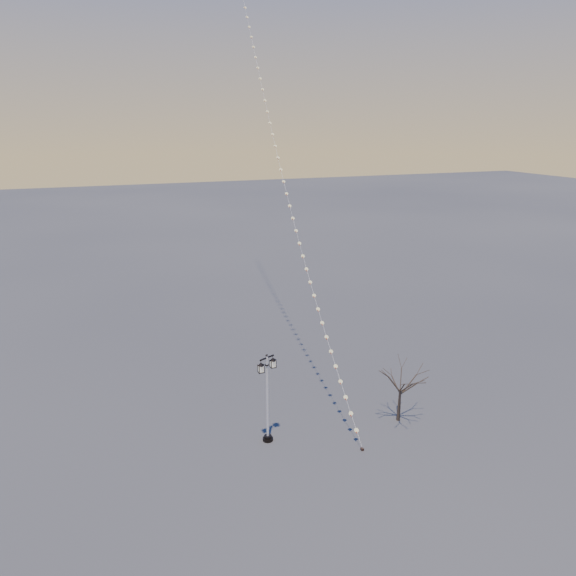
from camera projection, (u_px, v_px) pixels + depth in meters
name	position (u px, v px, depth m)	size (l,w,h in m)	color
ground	(325.00, 441.00, 31.99)	(300.00, 300.00, 0.00)	#414242
street_lamp	(267.00, 394.00, 31.10)	(1.35, 0.88, 5.63)	black
bare_tree	(401.00, 381.00, 33.42)	(2.38, 2.38, 3.95)	#352A20
kite_train	(284.00, 149.00, 43.03)	(4.38, 36.78, 32.79)	black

